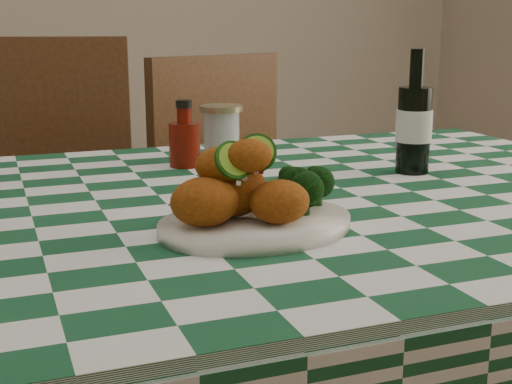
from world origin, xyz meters
name	(u,v)px	position (x,y,z in m)	size (l,w,h in m)	color
plate	(256,224)	(-0.02, -0.19, 0.80)	(0.28, 0.22, 0.02)	white
fried_chicken_pile	(247,180)	(-0.04, -0.19, 0.86)	(0.17, 0.13, 0.11)	#9C4B0F
broccoli_side	(314,189)	(0.07, -0.18, 0.83)	(0.08, 0.08, 0.06)	black
ketchup_bottle	(184,133)	(0.00, 0.28, 0.85)	(0.06, 0.06, 0.13)	#650F05
mason_jar	(222,132)	(0.10, 0.34, 0.84)	(0.09, 0.09, 0.11)	#B2BCBA
beer_bottle	(415,112)	(0.39, 0.07, 0.90)	(0.07, 0.07, 0.23)	black
wooden_chair_left	(36,252)	(-0.27, 0.68, 0.51)	(0.47, 0.49, 1.03)	#472814
wooden_chair_right	(259,233)	(0.33, 0.72, 0.49)	(0.44, 0.46, 0.97)	#472814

